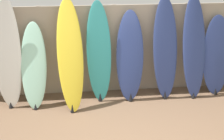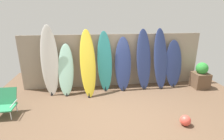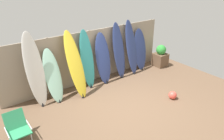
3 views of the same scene
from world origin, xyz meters
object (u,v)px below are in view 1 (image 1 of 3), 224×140
at_px(surfboard_yellow_2, 70,55).
at_px(surfboard_navy_7, 217,56).
at_px(surfboard_seafoam_1, 34,66).
at_px(surfboard_teal_3, 99,53).
at_px(surfboard_white_0, 6,51).
at_px(surfboard_navy_4, 130,57).
at_px(surfboard_navy_6, 194,48).
at_px(surfboard_navy_5, 165,49).

height_order(surfboard_yellow_2, surfboard_navy_7, surfboard_yellow_2).
distance_m(surfboard_yellow_2, surfboard_navy_7, 2.94).
bearing_deg(surfboard_yellow_2, surfboard_seafoam_1, 170.51).
bearing_deg(surfboard_teal_3, surfboard_white_0, -178.79).
distance_m(surfboard_navy_4, surfboard_navy_6, 1.28).
relative_size(surfboard_navy_4, surfboard_navy_6, 0.87).
distance_m(surfboard_seafoam_1, surfboard_navy_4, 1.83).
distance_m(surfboard_yellow_2, surfboard_navy_4, 1.16).
bearing_deg(surfboard_teal_3, surfboard_navy_4, -2.96).
bearing_deg(surfboard_white_0, surfboard_navy_6, 0.24).
xyz_separation_m(surfboard_teal_3, surfboard_navy_4, (0.60, -0.03, -0.09)).
distance_m(surfboard_seafoam_1, surfboard_yellow_2, 0.73).
bearing_deg(surfboard_navy_5, surfboard_navy_4, -178.56).
height_order(surfboard_navy_4, surfboard_navy_5, surfboard_navy_5).
bearing_deg(surfboard_navy_6, surfboard_navy_4, -179.56).
distance_m(surfboard_navy_6, surfboard_navy_7, 0.55).
xyz_separation_m(surfboard_yellow_2, surfboard_navy_4, (1.14, 0.17, -0.13)).
bearing_deg(surfboard_white_0, surfboard_navy_4, 0.13).
bearing_deg(surfboard_navy_4, surfboard_seafoam_1, -178.12).
bearing_deg(surfboard_navy_6, surfboard_yellow_2, -175.63).
height_order(surfboard_navy_6, surfboard_navy_7, surfboard_navy_6).
distance_m(surfboard_white_0, surfboard_navy_5, 3.00).
bearing_deg(surfboard_teal_3, surfboard_yellow_2, -159.25).
height_order(surfboard_navy_5, surfboard_navy_7, surfboard_navy_5).
distance_m(surfboard_yellow_2, surfboard_teal_3, 0.58).
bearing_deg(surfboard_yellow_2, surfboard_navy_5, 5.97).
height_order(surfboard_white_0, surfboard_navy_7, surfboard_white_0).
relative_size(surfboard_seafoam_1, surfboard_navy_4, 0.89).
bearing_deg(surfboard_navy_6, surfboard_white_0, -179.76).
bearing_deg(surfboard_navy_4, surfboard_teal_3, 177.04).
distance_m(surfboard_seafoam_1, surfboard_navy_7, 3.61).
relative_size(surfboard_teal_3, surfboard_navy_5, 0.97).
relative_size(surfboard_white_0, surfboard_navy_7, 1.34).
distance_m(surfboard_white_0, surfboard_navy_4, 2.31).
bearing_deg(surfboard_navy_7, surfboard_seafoam_1, -178.09).
bearing_deg(surfboard_navy_6, surfboard_seafoam_1, -178.71).
xyz_separation_m(surfboard_teal_3, surfboard_navy_6, (1.87, -0.02, 0.04)).
distance_m(surfboard_navy_4, surfboard_navy_7, 1.79).
bearing_deg(surfboard_navy_4, surfboard_navy_6, 0.44).
height_order(surfboard_white_0, surfboard_navy_6, surfboard_white_0).
relative_size(surfboard_white_0, surfboard_navy_5, 1.08).
relative_size(surfboard_white_0, surfboard_teal_3, 1.11).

